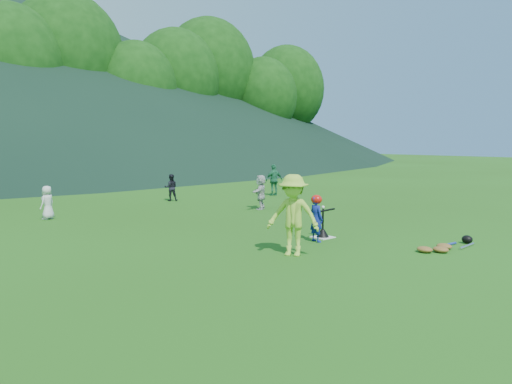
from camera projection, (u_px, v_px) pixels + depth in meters
ground at (323, 238)px, 11.98m from camera, size 120.00×120.00×0.00m
home_plate at (323, 237)px, 11.98m from camera, size 0.45×0.45×0.02m
baseball at (323, 207)px, 11.90m from camera, size 0.08×0.08×0.08m
batter_child at (316, 219)px, 11.45m from camera, size 0.30×0.41×1.06m
adult_coach at (293, 215)px, 10.04m from camera, size 1.09×1.23×1.65m
fielder_a at (47, 203)px, 14.68m from camera, size 0.58×0.52×0.99m
fielder_b at (171, 188)px, 19.09m from camera, size 0.62×0.57×1.03m
fielder_c at (274, 180)px, 20.93m from camera, size 0.82×0.48×1.32m
fielder_d at (261, 192)px, 16.78m from camera, size 1.07×0.92×1.16m
batting_tee at (323, 232)px, 11.96m from camera, size 0.30×0.30×0.68m
batter_gear at (317, 200)px, 11.42m from camera, size 0.73×0.26×0.42m
equipment_pile at (445, 246)px, 10.69m from camera, size 1.80×0.56×0.19m
outfield_fence at (11, 164)px, 33.27m from camera, size 70.07×0.08×1.33m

